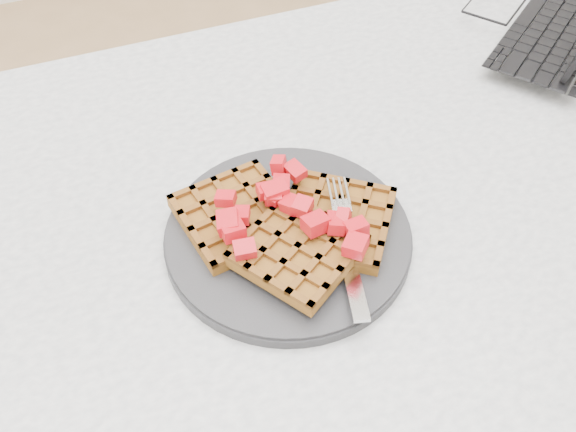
{
  "coord_description": "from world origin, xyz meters",
  "views": [
    {
      "loc": [
        -0.27,
        -0.43,
        1.28
      ],
      "look_at": [
        -0.12,
        -0.02,
        0.79
      ],
      "focal_mm": 40.0,
      "sensor_mm": 36.0,
      "label": 1
    }
  ],
  "objects": [
    {
      "name": "waffles",
      "position": [
        -0.12,
        -0.03,
        0.78
      ],
      "size": [
        0.24,
        0.21,
        0.03
      ],
      "color": "brown",
      "rests_on": "plate"
    },
    {
      "name": "table",
      "position": [
        0.0,
        0.0,
        0.64
      ],
      "size": [
        1.2,
        0.8,
        0.75
      ],
      "color": "silver",
      "rests_on": "ground"
    },
    {
      "name": "strawberry_pile",
      "position": [
        -0.12,
        -0.02,
        0.8
      ],
      "size": [
        0.15,
        0.15,
        0.02
      ],
      "primitive_type": null,
      "color": "#A90612",
      "rests_on": "waffles"
    },
    {
      "name": "fork",
      "position": [
        -0.07,
        -0.06,
        0.77
      ],
      "size": [
        0.07,
        0.18,
        0.02
      ],
      "primitive_type": null,
      "rotation": [
        0.0,
        0.0,
        -0.27
      ],
      "color": "silver",
      "rests_on": "plate"
    },
    {
      "name": "laptop",
      "position": [
        0.38,
        0.21,
        0.79
      ],
      "size": [
        0.38,
        0.36,
        0.22
      ],
      "rotation": [
        0.0,
        0.0,
        3.77
      ],
      "color": "black",
      "rests_on": "table"
    },
    {
      "name": "plate",
      "position": [
        -0.12,
        -0.02,
        0.76
      ],
      "size": [
        0.26,
        0.26,
        0.02
      ],
      "primitive_type": "cylinder",
      "color": "#242427",
      "rests_on": "table"
    }
  ]
}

